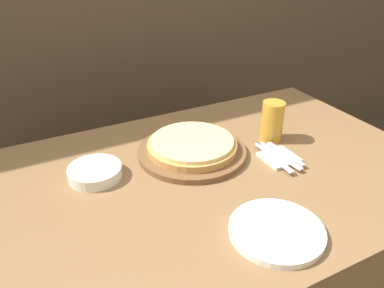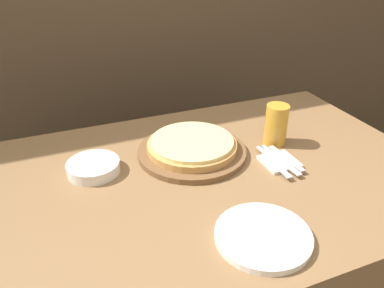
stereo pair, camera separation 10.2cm
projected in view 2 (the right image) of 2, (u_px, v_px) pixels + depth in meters
name	position (u px, v px, depth m)	size (l,w,h in m)	color
dining_table	(217.00, 253.00, 1.37)	(1.37, 0.95, 0.72)	olive
pizza_on_board	(192.00, 148.00, 1.27)	(0.37, 0.37, 0.06)	brown
beer_glass	(276.00, 123.00, 1.32)	(0.08, 0.08, 0.15)	gold
dinner_plate	(263.00, 236.00, 0.93)	(0.24, 0.24, 0.02)	white
side_bowl	(93.00, 167.00, 1.18)	(0.17, 0.17, 0.04)	white
napkin_stack	(279.00, 162.00, 1.23)	(0.11, 0.11, 0.01)	silver
fork	(273.00, 161.00, 1.22)	(0.03, 0.20, 0.00)	silver
dinner_knife	(280.00, 160.00, 1.23)	(0.03, 0.20, 0.00)	silver
spoon	(286.00, 158.00, 1.23)	(0.03, 0.17, 0.00)	silver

